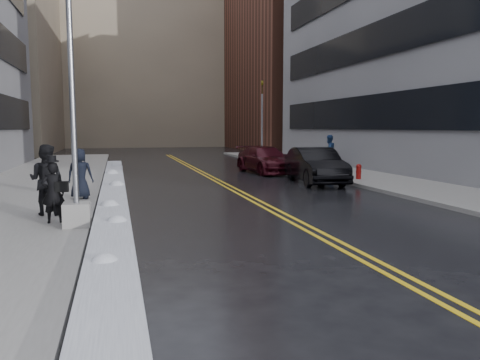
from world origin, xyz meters
TOP-DOWN VIEW (x-y plane):
  - ground at (0.00, 0.00)m, footprint 160.00×160.00m
  - sidewalk_west at (-5.75, 10.00)m, footprint 5.50×50.00m
  - sidewalk_east at (10.00, 10.00)m, footprint 4.00×50.00m
  - lane_line_left at (2.35, 10.00)m, footprint 0.12×50.00m
  - lane_line_right at (2.65, 10.00)m, footprint 0.12×50.00m
  - snow_ridge at (-2.45, 8.00)m, footprint 0.90×30.00m
  - building_east_far at (19.00, 42.00)m, footprint 14.00×20.00m
  - building_far at (2.00, 60.00)m, footprint 36.00×16.00m
  - lamppost at (-3.30, 2.00)m, footprint 0.65×0.65m
  - fire_hydrant at (9.00, 10.00)m, footprint 0.26×0.26m
  - traffic_signal at (8.50, 24.00)m, footprint 0.16×0.20m
  - pedestrian_fedora at (-3.91, 2.62)m, footprint 0.63×0.45m
  - pedestrian_b at (-4.24, 3.88)m, footprint 1.16×1.02m
  - pedestrian_c at (-3.54, 6.82)m, footprint 0.94×0.69m
  - pedestrian_east at (10.86, 17.19)m, footprint 1.18×1.06m
  - car_black at (6.77, 10.08)m, footprint 2.34×5.28m
  - car_maroon at (6.08, 15.57)m, footprint 2.66×5.46m

SIDE VIEW (x-z plane):
  - ground at x=0.00m, z-range 0.00..0.00m
  - lane_line_left at x=2.35m, z-range 0.00..0.01m
  - lane_line_right at x=2.65m, z-range 0.00..0.01m
  - sidewalk_west at x=-5.75m, z-range 0.00..0.15m
  - sidewalk_east at x=10.00m, z-range 0.00..0.15m
  - snow_ridge at x=-2.45m, z-range 0.00..0.34m
  - fire_hydrant at x=9.00m, z-range 0.18..0.91m
  - car_maroon at x=6.08m, z-range 0.00..1.53m
  - car_black at x=6.77m, z-range 0.00..1.68m
  - pedestrian_fedora at x=-3.91m, z-range 0.15..1.75m
  - pedestrian_c at x=-3.54m, z-range 0.15..1.91m
  - pedestrian_east at x=10.86m, z-range 0.15..2.16m
  - pedestrian_b at x=-4.24m, z-range 0.15..2.16m
  - lamppost at x=-3.30m, z-range -1.28..6.35m
  - traffic_signal at x=8.50m, z-range 0.40..6.40m
  - building_far at x=2.00m, z-range 0.00..22.00m
  - building_east_far at x=19.00m, z-range 0.00..28.00m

